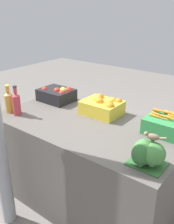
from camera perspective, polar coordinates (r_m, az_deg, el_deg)
name	(u,v)px	position (r m, az deg, el deg)	size (l,w,h in m)	color
ground_plane	(87,198)	(2.51, 0.00, -19.12)	(10.00, 10.00, 0.00)	slate
market_table	(87,163)	(2.26, 0.00, -11.65)	(1.59, 0.83, 0.79)	#56514C
apple_crate	(58,94)	(2.55, -6.73, 4.05)	(0.33, 0.27, 0.15)	black
orange_crate	(103,106)	(2.21, 3.67, 1.31)	(0.33, 0.27, 0.16)	gold
carrot_crate	(169,125)	(1.97, 18.16, -2.94)	(0.33, 0.27, 0.16)	#2D8442
broccoli_pile	(147,152)	(1.55, 13.63, -8.98)	(0.22, 0.19, 0.17)	#2D602D
juice_bottle_amber	(9,101)	(2.36, -17.42, 2.38)	(0.07, 0.07, 0.25)	gold
juice_bottle_ruby	(17,103)	(2.27, -15.80, 1.96)	(0.07, 0.07, 0.27)	#B2333D
sparrow_bird	(152,137)	(1.50, 14.71, -5.45)	(0.13, 0.05, 0.05)	#4C3D2D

